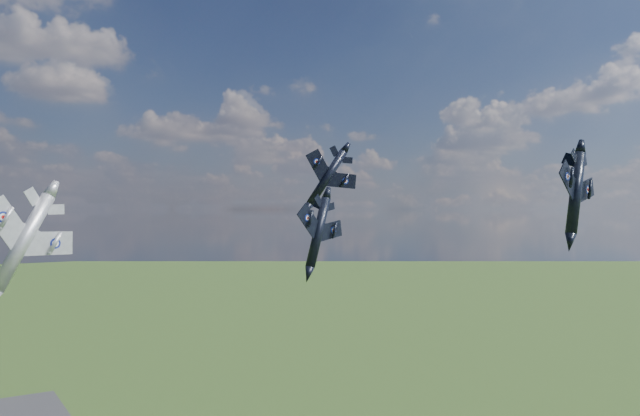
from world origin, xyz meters
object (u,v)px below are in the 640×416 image
jet_right_navy (576,193)px  jet_left_silver (23,242)px  jet_lead_navy (318,232)px  jet_high_navy (327,178)px

jet_right_navy → jet_left_silver: 63.60m
jet_lead_navy → jet_high_navy: (12.21, 16.81, 7.88)m
jet_high_navy → jet_left_silver: (-44.74, -9.14, -8.49)m
jet_lead_navy → jet_right_navy: size_ratio=0.88×
jet_high_navy → jet_lead_navy: bearing=-104.9°
jet_right_navy → jet_left_silver: bearing=144.5°
jet_lead_navy → jet_left_silver: 33.43m
jet_lead_navy → jet_high_navy: size_ratio=0.90×
jet_high_navy → jet_left_silver: size_ratio=0.88×
jet_left_silver → jet_lead_navy: bearing=-27.0°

